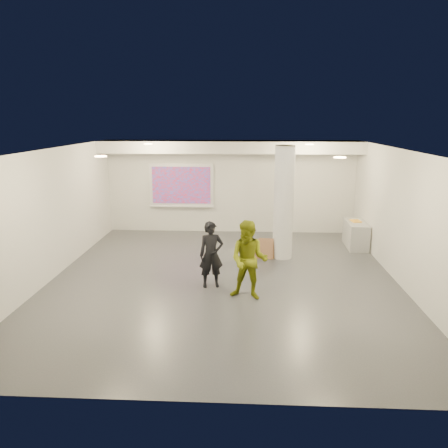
# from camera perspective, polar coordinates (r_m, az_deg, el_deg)

# --- Properties ---
(floor) EXTENTS (8.00, 9.00, 0.01)m
(floor) POSITION_cam_1_polar(r_m,az_deg,el_deg) (10.24, -0.12, -7.34)
(floor) COLOR #3B3D43
(floor) RESTS_ON ground
(ceiling) EXTENTS (8.00, 9.00, 0.01)m
(ceiling) POSITION_cam_1_polar(r_m,az_deg,el_deg) (9.58, -0.13, 9.65)
(ceiling) COLOR white
(ceiling) RESTS_ON floor
(wall_back) EXTENTS (8.00, 0.01, 3.00)m
(wall_back) POSITION_cam_1_polar(r_m,az_deg,el_deg) (14.22, 0.86, 4.88)
(wall_back) COLOR silver
(wall_back) RESTS_ON floor
(wall_front) EXTENTS (8.00, 0.01, 3.00)m
(wall_front) POSITION_cam_1_polar(r_m,az_deg,el_deg) (5.52, -2.69, -9.53)
(wall_front) COLOR silver
(wall_front) RESTS_ON floor
(wall_left) EXTENTS (0.01, 9.00, 3.00)m
(wall_left) POSITION_cam_1_polar(r_m,az_deg,el_deg) (10.78, -21.87, 1.05)
(wall_left) COLOR silver
(wall_left) RESTS_ON floor
(wall_right) EXTENTS (0.01, 9.00, 3.00)m
(wall_right) POSITION_cam_1_polar(r_m,az_deg,el_deg) (10.39, 22.49, 0.55)
(wall_right) COLOR silver
(wall_right) RESTS_ON floor
(soffit_band) EXTENTS (8.00, 1.10, 0.36)m
(soffit_band) POSITION_cam_1_polar(r_m,az_deg,el_deg) (13.53, 0.79, 10.06)
(soffit_band) COLOR silver
(soffit_band) RESTS_ON ceiling
(downlight_nw) EXTENTS (0.22, 0.22, 0.02)m
(downlight_nw) POSITION_cam_1_polar(r_m,az_deg,el_deg) (12.37, -9.88, 10.26)
(downlight_nw) COLOR #EAB77C
(downlight_nw) RESTS_ON ceiling
(downlight_ne) EXTENTS (0.22, 0.22, 0.02)m
(downlight_ne) POSITION_cam_1_polar(r_m,az_deg,el_deg) (12.18, 11.09, 10.16)
(downlight_ne) COLOR #EAB77C
(downlight_ne) RESTS_ON ceiling
(downlight_sw) EXTENTS (0.22, 0.22, 0.02)m
(downlight_sw) POSITION_cam_1_polar(r_m,az_deg,el_deg) (8.52, -15.81, 8.50)
(downlight_sw) COLOR #EAB77C
(downlight_sw) RESTS_ON ceiling
(downlight_se) EXTENTS (0.22, 0.22, 0.02)m
(downlight_se) POSITION_cam_1_polar(r_m,az_deg,el_deg) (8.25, 14.90, 8.40)
(downlight_se) COLOR #EAB77C
(downlight_se) RESTS_ON ceiling
(column) EXTENTS (0.52, 0.52, 3.00)m
(column) POSITION_cam_1_polar(r_m,az_deg,el_deg) (11.59, 7.80, 2.74)
(column) COLOR silver
(column) RESTS_ON floor
(projection_screen) EXTENTS (2.10, 0.13, 1.42)m
(projection_screen) POSITION_cam_1_polar(r_m,az_deg,el_deg) (14.32, -5.58, 4.99)
(projection_screen) COLOR white
(projection_screen) RESTS_ON wall_back
(credenza) EXTENTS (0.58, 1.30, 0.75)m
(credenza) POSITION_cam_1_polar(r_m,az_deg,el_deg) (13.29, 16.83, -1.30)
(credenza) COLOR #989B9D
(credenza) RESTS_ON floor
(papers_stack) EXTENTS (0.24, 0.30, 0.02)m
(papers_stack) POSITION_cam_1_polar(r_m,az_deg,el_deg) (13.40, 16.90, 0.51)
(papers_stack) COLOR white
(papers_stack) RESTS_ON credenza
(postit_pad) EXTENTS (0.29, 0.37, 0.03)m
(postit_pad) POSITION_cam_1_polar(r_m,az_deg,el_deg) (13.24, 16.83, 0.39)
(postit_pad) COLOR yellow
(postit_pad) RESTS_ON credenza
(cardboard_back) EXTENTS (0.51, 0.15, 0.54)m
(cardboard_back) POSITION_cam_1_polar(r_m,az_deg,el_deg) (11.78, 5.74, -3.18)
(cardboard_back) COLOR brown
(cardboard_back) RESTS_ON floor
(cardboard_front) EXTENTS (0.50, 0.21, 0.53)m
(cardboard_front) POSITION_cam_1_polar(r_m,az_deg,el_deg) (11.72, 5.23, -3.28)
(cardboard_front) COLOR brown
(cardboard_front) RESTS_ON floor
(woman) EXTENTS (0.61, 0.47, 1.48)m
(woman) POSITION_cam_1_polar(r_m,az_deg,el_deg) (9.65, -1.67, -4.02)
(woman) COLOR black
(woman) RESTS_ON floor
(man) EXTENTS (0.93, 0.79, 1.66)m
(man) POSITION_cam_1_polar(r_m,az_deg,el_deg) (9.01, 3.28, -4.74)
(man) COLOR olive
(man) RESTS_ON floor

